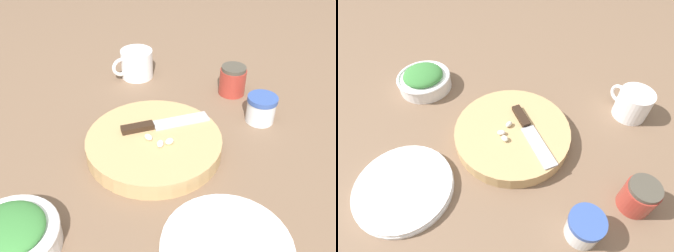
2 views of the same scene
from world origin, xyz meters
TOP-DOWN VIEW (x-y plane):
  - ground_plane at (0.00, 0.00)m, footprint 5.00×5.00m
  - cutting_board at (-0.02, -0.04)m, footprint 0.30×0.30m
  - chef_knife at (-0.07, -0.04)m, footprint 0.14×0.18m
  - garlic_cloves at (-0.01, -0.02)m, footprint 0.04×0.08m
  - herb_bowl at (0.29, -0.18)m, footprint 0.16×0.16m
  - spice_jar at (-0.22, 0.17)m, footprint 0.07×0.07m
  - coffee_mug at (-0.33, -0.21)m, footprint 0.11×0.10m
  - plate_stack at (0.18, 0.17)m, footprint 0.23×0.23m
  - honey_jar at (-0.32, 0.08)m, footprint 0.07×0.07m

SIDE VIEW (x-z plane):
  - ground_plane at x=0.00m, z-range 0.00..0.00m
  - plate_stack at x=0.18m, z-range 0.00..0.02m
  - cutting_board at x=-0.02m, z-range 0.00..0.04m
  - herb_bowl at x=0.29m, z-range 0.00..0.06m
  - spice_jar at x=-0.22m, z-range 0.00..0.07m
  - honey_jar at x=-0.32m, z-range 0.00..0.08m
  - coffee_mug at x=-0.33m, z-range 0.00..0.08m
  - chef_knife at x=-0.07m, z-range 0.04..0.05m
  - garlic_cloves at x=-0.01m, z-range 0.04..0.05m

